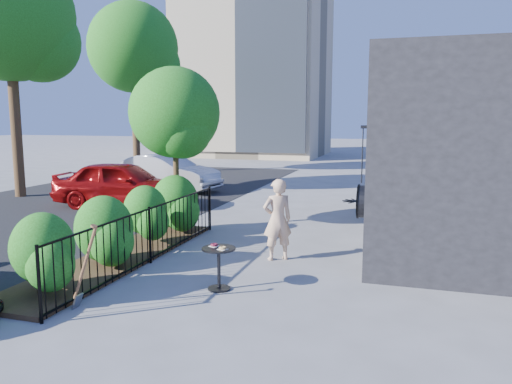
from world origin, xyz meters
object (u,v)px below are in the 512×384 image
(car_red, at_px, (123,184))
(car_silver, at_px, (166,173))
(patio_tree, at_px, (176,118))
(street_tree_far, at_px, (134,53))
(cafe_table, at_px, (219,261))
(shovel, at_px, (84,271))
(street_tree_near, at_px, (9,24))
(woman, at_px, (277,220))

(car_red, distance_m, car_silver, 3.56)
(patio_tree, bearing_deg, street_tree_far, 124.51)
(cafe_table, bearing_deg, shovel, -138.74)
(street_tree_near, distance_m, cafe_table, 13.53)
(cafe_table, distance_m, shovel, 2.08)
(woman, bearing_deg, car_silver, -83.27)
(cafe_table, bearing_deg, car_red, 132.16)
(shovel, bearing_deg, street_tree_near, 136.17)
(car_silver, bearing_deg, car_red, -165.73)
(patio_tree, height_order, street_tree_far, street_tree_far)
(woman, bearing_deg, street_tree_far, -83.24)
(street_tree_near, relative_size, woman, 5.15)
(street_tree_far, xyz_separation_m, car_red, (4.58, -8.71, -5.19))
(car_red, bearing_deg, patio_tree, -135.34)
(street_tree_near, relative_size, car_silver, 1.96)
(patio_tree, relative_size, street_tree_far, 0.48)
(street_tree_far, relative_size, car_red, 1.94)
(street_tree_far, height_order, woman, street_tree_far)
(shovel, bearing_deg, patio_tree, 100.83)
(street_tree_near, bearing_deg, woman, -25.04)
(car_silver, bearing_deg, woman, -131.40)
(street_tree_far, xyz_separation_m, car_silver, (4.26, -5.17, -5.22))
(shovel, distance_m, car_silver, 12.01)
(street_tree_near, relative_size, shovel, 6.35)
(patio_tree, height_order, street_tree_near, street_tree_near)
(patio_tree, bearing_deg, street_tree_near, 157.43)
(shovel, bearing_deg, car_red, 118.30)
(street_tree_far, relative_size, cafe_table, 11.14)
(patio_tree, xyz_separation_m, street_tree_near, (-7.70, 3.20, 3.15))
(woman, distance_m, car_silver, 10.14)
(street_tree_far, relative_size, car_silver, 1.96)
(cafe_table, bearing_deg, woman, 76.75)
(patio_tree, bearing_deg, car_silver, 119.68)
(shovel, relative_size, car_red, 0.31)
(cafe_table, distance_m, car_red, 8.44)
(patio_tree, relative_size, car_silver, 0.93)
(street_tree_near, distance_m, car_silver, 7.31)
(cafe_table, distance_m, woman, 2.05)
(woman, xyz_separation_m, shovel, (-2.02, -3.33, -0.23))
(street_tree_far, distance_m, car_silver, 8.49)
(cafe_table, xyz_separation_m, shovel, (-1.56, -1.37, 0.09))
(cafe_table, bearing_deg, patio_tree, 124.01)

